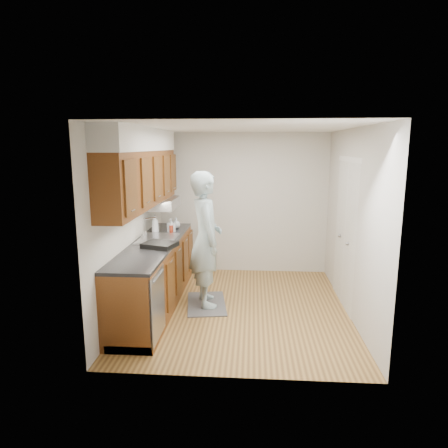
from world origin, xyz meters
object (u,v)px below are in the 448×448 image
at_px(person, 206,230).
at_px(soap_bottle_c, 176,223).
at_px(soap_bottle_b, 171,225).
at_px(soap_bottle_a, 155,224).
at_px(soda_can, 171,229).
at_px(dish_rack, 160,245).

height_order(person, soap_bottle_c, person).
relative_size(person, soap_bottle_b, 10.07).
distance_m(soap_bottle_a, soda_can, 0.26).
xyz_separation_m(soap_bottle_a, soda_can, (0.24, 0.04, -0.08)).
distance_m(soap_bottle_c, dish_rack, 1.25).
bearing_deg(soda_can, soap_bottle_b, 101.18).
xyz_separation_m(person, dish_rack, (-0.57, -0.36, -0.13)).
xyz_separation_m(person, soap_bottle_b, (-0.61, 0.59, -0.05)).
bearing_deg(dish_rack, soap_bottle_a, 124.00).
xyz_separation_m(person, soda_can, (-0.61, 0.55, -0.10)).
relative_size(soda_can, dish_rack, 0.28).
bearing_deg(person, dish_rack, 105.24).
distance_m(person, soap_bottle_a, 0.99).
distance_m(person, dish_rack, 0.69).
height_order(soap_bottle_a, soap_bottle_c, soap_bottle_a).
bearing_deg(soap_bottle_a, soda_can, 9.19).
height_order(person, dish_rack, person).
bearing_deg(soda_can, dish_rack, -88.09).
xyz_separation_m(soap_bottle_a, dish_rack, (0.27, -0.87, -0.11)).
xyz_separation_m(soap_bottle_b, soda_can, (0.01, -0.05, -0.05)).
height_order(soap_bottle_a, dish_rack, soap_bottle_a).
distance_m(person, soda_can, 0.82).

